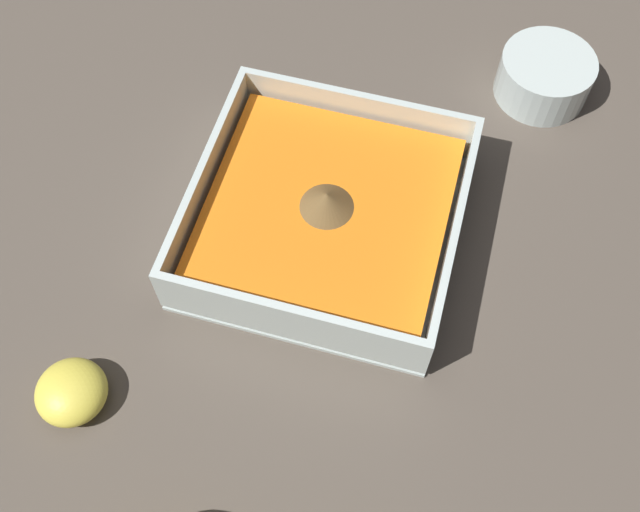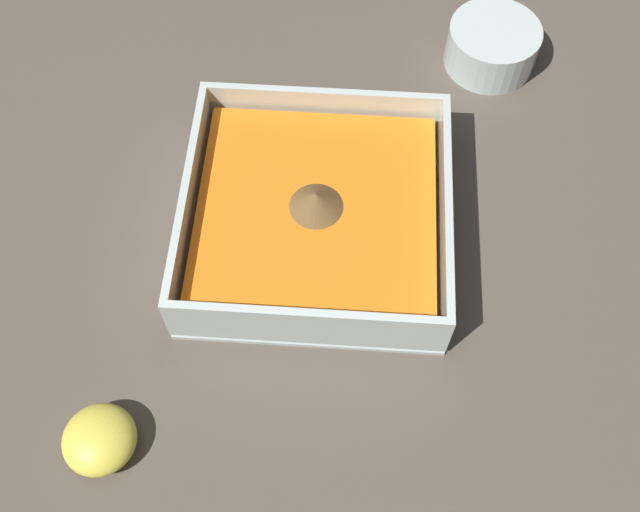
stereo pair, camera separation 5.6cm
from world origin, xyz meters
name	(u,v)px [view 2 (the right image)]	position (x,y,z in m)	size (l,w,h in m)	color
ground_plane	(358,201)	(0.00, 0.00, 0.00)	(4.00, 4.00, 0.00)	brown
square_dish	(316,217)	(-0.03, 0.03, 0.02)	(0.20, 0.20, 0.06)	silver
spice_bowl	(492,47)	(0.16, -0.11, 0.02)	(0.08, 0.08, 0.04)	silver
lemon_half	(100,440)	(-0.21, 0.17, 0.01)	(0.05, 0.05, 0.03)	#EFDB4C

